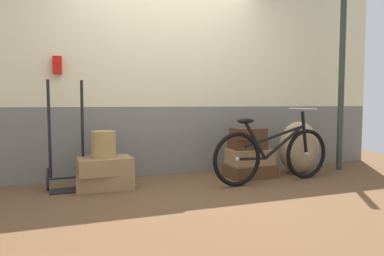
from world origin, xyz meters
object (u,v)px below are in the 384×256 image
suitcase_3 (250,157)px  luggage_trolley (67,163)px  suitcase_1 (105,166)px  suitcase_5 (248,133)px  burlap_sack (299,148)px  wicker_basket (104,144)px  suitcase_4 (247,144)px  bicycle (273,154)px  suitcase_0 (106,181)px  suitcase_2 (250,171)px

suitcase_3 → luggage_trolley: bearing=178.9°
suitcase_1 → suitcase_5: bearing=-2.7°
suitcase_1 → burlap_sack: burlap_sack is taller
wicker_basket → luggage_trolley: 0.44m
suitcase_4 → burlap_sack: 0.75m
suitcase_4 → bicycle: 0.42m
suitcase_0 → suitcase_2: suitcase_0 is taller
wicker_basket → suitcase_3: bearing=-0.0°
suitcase_4 → luggage_trolley: 2.16m
suitcase_2 → suitcase_4: bearing=104.2°
suitcase_2 → luggage_trolley: (-2.18, 0.11, 0.21)m
suitcase_0 → suitcase_2: (1.78, -0.04, -0.00)m
suitcase_1 → burlap_sack: size_ratio=0.82×
suitcase_4 → luggage_trolley: size_ratio=0.36×
suitcase_5 → burlap_sack: 0.78m
suitcase_1 → suitcase_3: 1.80m
luggage_trolley → burlap_sack: size_ratio=1.71×
suitcase_2 → suitcase_5: (-0.02, 0.01, 0.47)m
suitcase_4 → suitcase_5: 0.14m
luggage_trolley → burlap_sack: bearing=-2.4°
suitcase_1 → luggage_trolley: bearing=163.1°
suitcase_1 → luggage_trolley: 0.40m
wicker_basket → bicycle: size_ratio=0.18×
suitcase_3 → suitcase_4: bearing=142.2°
luggage_trolley → burlap_sack: luggage_trolley is taller
suitcase_3 → bicycle: bearing=-73.9°
burlap_sack → suitcase_4: bearing=175.4°
suitcase_0 → suitcase_2: size_ratio=1.01×
suitcase_0 → luggage_trolley: 0.45m
suitcase_2 → bicycle: bearing=-76.8°
suitcase_2 → luggage_trolley: 2.19m
suitcase_4 → wicker_basket: wicker_basket is taller
wicker_basket → suitcase_0: bearing=40.7°
suitcase_3 → suitcase_4: 0.17m
luggage_trolley → bicycle: 2.33m
suitcase_5 → suitcase_2: bearing=-22.2°
suitcase_1 → suitcase_0: bearing=68.4°
suitcase_4 → suitcase_0: bearing=-175.1°
suitcase_5 → burlap_sack: size_ratio=0.57×
wicker_basket → luggage_trolley: bearing=167.4°
suitcase_1 → suitcase_3: suitcase_3 is taller
suitcase_2 → bicycle: 0.44m
suitcase_5 → wicker_basket: bearing=-179.2°
suitcase_2 → suitcase_4: 0.34m
suitcase_2 → burlap_sack: 0.77m
suitcase_2 → wicker_basket: 1.84m
suitcase_3 → suitcase_5: (-0.03, -0.02, 0.30)m
suitcase_1 → suitcase_4: bearing=-1.5°
suitcase_5 → suitcase_4: bearing=80.5°
suitcase_3 → wicker_basket: (-1.81, 0.00, 0.23)m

